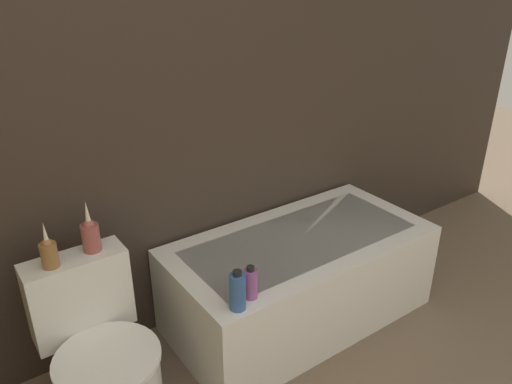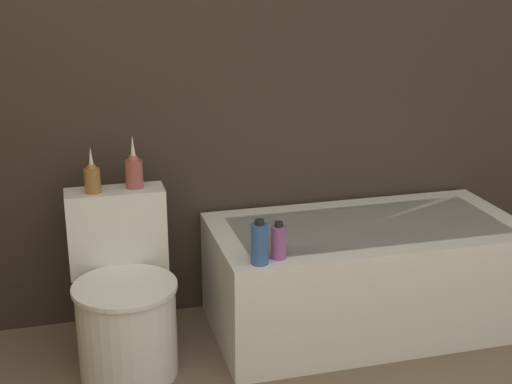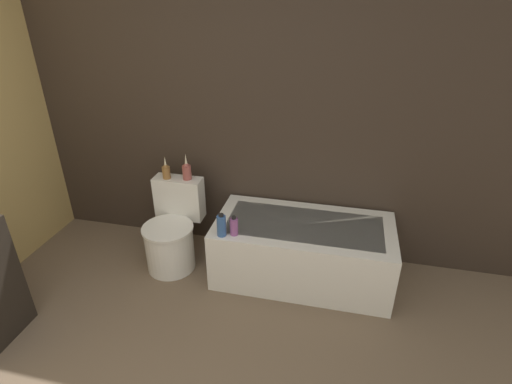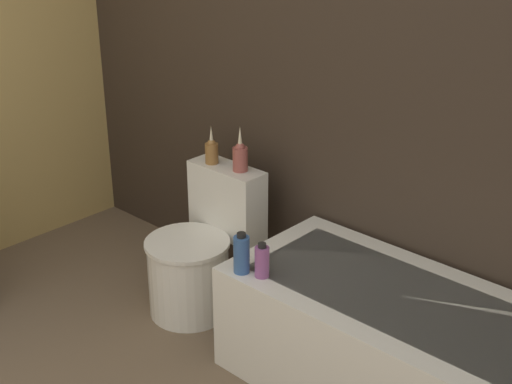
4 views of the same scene
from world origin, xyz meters
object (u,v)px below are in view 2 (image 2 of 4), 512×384
at_px(bathtub, 365,275).
at_px(vase_gold, 92,177).
at_px(shampoo_bottle_tall, 260,243).
at_px(shampoo_bottle_short, 279,242).
at_px(vase_silver, 134,170).
at_px(toilet, 124,301).

distance_m(bathtub, vase_gold, 1.35).
bearing_deg(shampoo_bottle_tall, shampoo_bottle_short, 20.10).
distance_m(vase_gold, vase_silver, 0.18).
height_order(toilet, vase_silver, vase_silver).
relative_size(vase_silver, shampoo_bottle_short, 1.47).
bearing_deg(shampoo_bottle_tall, toilet, 156.13).
bearing_deg(vase_silver, toilet, -112.33).
relative_size(toilet, vase_silver, 3.12).
height_order(bathtub, vase_silver, vase_silver).
distance_m(toilet, vase_silver, 0.57).
bearing_deg(vase_gold, bathtub, -6.18).
bearing_deg(shampoo_bottle_tall, vase_silver, 134.29).
distance_m(toilet, shampoo_bottle_tall, 0.66).
relative_size(shampoo_bottle_tall, shampoo_bottle_short, 1.19).
distance_m(bathtub, vase_silver, 1.19).
relative_size(vase_gold, shampoo_bottle_short, 1.28).
height_order(vase_silver, shampoo_bottle_short, vase_silver).
bearing_deg(shampoo_bottle_short, vase_silver, 141.64).
relative_size(bathtub, vase_silver, 6.14).
relative_size(bathtub, shampoo_bottle_tall, 7.61).
height_order(vase_silver, shampoo_bottle_tall, vase_silver).
height_order(bathtub, shampoo_bottle_short, shampoo_bottle_short).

